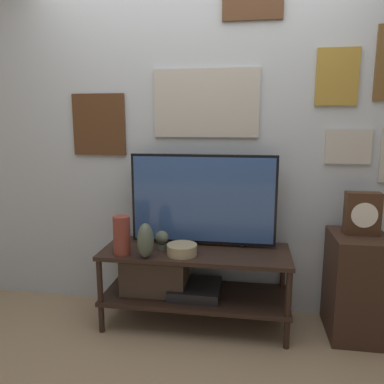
% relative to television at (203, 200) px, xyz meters
% --- Properties ---
extents(ground_plane, '(12.00, 12.00, 0.00)m').
position_rel_television_xyz_m(ground_plane, '(-0.04, -0.41, -0.91)').
color(ground_plane, '#997F60').
extents(wall_back, '(6.40, 0.08, 2.70)m').
position_rel_television_xyz_m(wall_back, '(-0.03, 0.19, 0.45)').
color(wall_back, '#B2BCC6').
rests_on(wall_back, ground_plane).
extents(media_console, '(1.33, 0.51, 0.56)m').
position_rel_television_xyz_m(media_console, '(-0.15, -0.11, -0.55)').
color(media_console, black).
rests_on(media_console, ground_plane).
extents(television, '(1.06, 0.05, 0.67)m').
position_rel_television_xyz_m(television, '(0.00, 0.00, 0.00)').
color(television, black).
rests_on(television, media_console).
extents(vase_wide_bowl, '(0.21, 0.21, 0.07)m').
position_rel_television_xyz_m(vase_wide_bowl, '(-0.11, -0.22, -0.31)').
color(vase_wide_bowl, tan).
rests_on(vase_wide_bowl, media_console).
extents(vase_tall_ceramic, '(0.12, 0.12, 0.27)m').
position_rel_television_xyz_m(vase_tall_ceramic, '(-0.53, -0.27, -0.21)').
color(vase_tall_ceramic, brown).
rests_on(vase_tall_ceramic, media_console).
extents(vase_urn_stoneware, '(0.11, 0.13, 0.24)m').
position_rel_television_xyz_m(vase_urn_stoneware, '(-0.35, -0.31, -0.23)').
color(vase_urn_stoneware, '#4C5647').
rests_on(vase_urn_stoneware, media_console).
extents(decorative_bust, '(0.09, 0.09, 0.14)m').
position_rel_television_xyz_m(decorative_bust, '(-0.27, -0.15, -0.26)').
color(decorative_bust, '#4C5647').
rests_on(decorative_bust, media_console).
extents(side_table, '(0.36, 0.45, 0.72)m').
position_rel_television_xyz_m(side_table, '(1.08, -0.08, -0.55)').
color(side_table, '#382319').
rests_on(side_table, ground_plane).
extents(mantel_clock, '(0.22, 0.11, 0.29)m').
position_rel_television_xyz_m(mantel_clock, '(1.09, -0.05, -0.05)').
color(mantel_clock, '#422819').
rests_on(mantel_clock, side_table).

